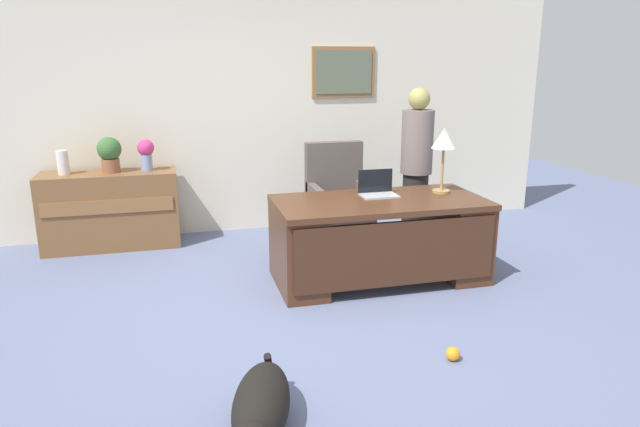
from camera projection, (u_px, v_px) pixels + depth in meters
name	position (u px, v px, depth m)	size (l,w,h in m)	color
ground_plane	(313.00, 320.00, 4.37)	(12.00, 12.00, 0.00)	slate
back_wall	(257.00, 110.00, 6.45)	(7.00, 0.16, 2.70)	beige
desk	(380.00, 237.00, 5.06)	(1.83, 0.90, 0.73)	#4C2B19
credenza	(111.00, 210.00, 5.98)	(1.36, 0.50, 0.79)	brown
armchair	(338.00, 202.00, 5.95)	(0.60, 0.59, 1.08)	#564C47
person_standing	(416.00, 167.00, 5.87)	(0.32, 0.32, 1.64)	#262323
dog_lying	(261.00, 408.00, 3.01)	(0.49, 0.87, 0.30)	black
laptop	(377.00, 189.00, 5.15)	(0.32, 0.22, 0.22)	#B2B5BA
desk_lamp	(444.00, 142.00, 5.14)	(0.22, 0.22, 0.59)	#9E8447
vase_with_flowers	(146.00, 152.00, 5.92)	(0.17, 0.17, 0.33)	#8494C0
vase_empty	(63.00, 163.00, 5.75)	(0.12, 0.12, 0.24)	silver
potted_plant	(110.00, 153.00, 5.84)	(0.24, 0.24, 0.36)	brown
dog_toy_ball	(453.00, 354.00, 3.78)	(0.10, 0.10, 0.10)	orange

